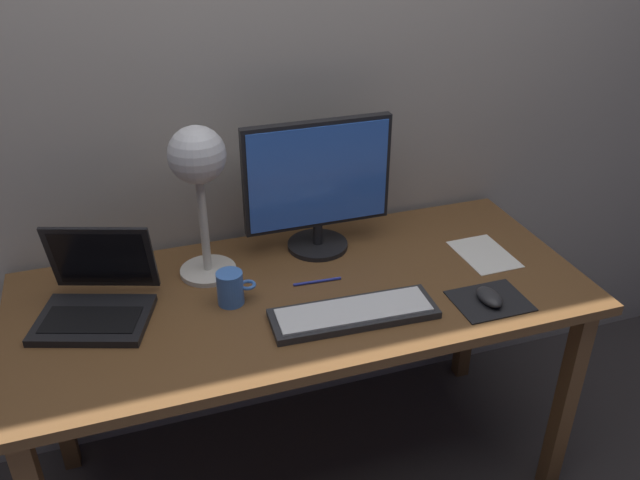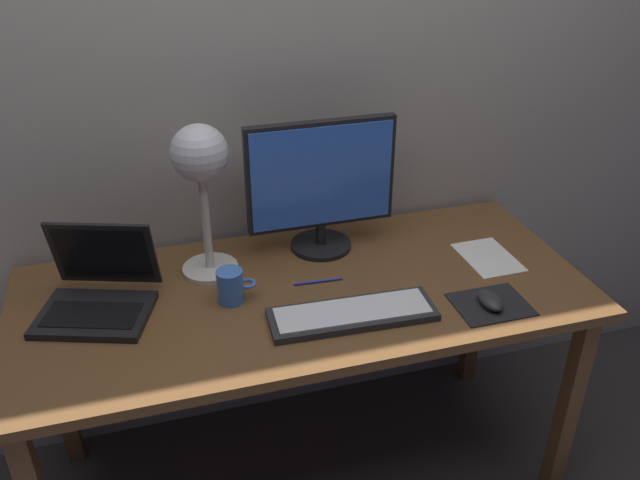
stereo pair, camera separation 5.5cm
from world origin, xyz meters
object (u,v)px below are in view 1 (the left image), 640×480
at_px(monitor, 318,183).
at_px(laptop, 97,290).
at_px(mouse, 489,297).
at_px(pen, 317,281).
at_px(coffee_mug, 231,288).
at_px(desk_lamp, 198,169).
at_px(keyboard_main, 354,313).

height_order(monitor, laptop, monitor).
height_order(mouse, pen, mouse).
distance_m(laptop, mouse, 1.05).
height_order(laptop, mouse, laptop).
relative_size(coffee_mug, pen, 0.76).
bearing_deg(desk_lamp, mouse, -29.41).
xyz_separation_m(keyboard_main, mouse, (0.37, -0.06, 0.01)).
bearing_deg(pen, coffee_mug, -175.04).
xyz_separation_m(monitor, keyboard_main, (-0.02, -0.38, -0.21)).
bearing_deg(desk_lamp, laptop, -163.45).
bearing_deg(mouse, desk_lamp, 150.59).
distance_m(mouse, pen, 0.48).
height_order(keyboard_main, mouse, mouse).
bearing_deg(monitor, keyboard_main, -93.72).
relative_size(monitor, keyboard_main, 1.00).
relative_size(keyboard_main, coffee_mug, 4.18).
xyz_separation_m(keyboard_main, pen, (-0.04, 0.19, -0.01)).
bearing_deg(coffee_mug, monitor, 34.02).
height_order(desk_lamp, coffee_mug, desk_lamp).
relative_size(mouse, coffee_mug, 0.90).
xyz_separation_m(keyboard_main, desk_lamp, (-0.33, 0.34, 0.32)).
bearing_deg(coffee_mug, keyboard_main, -29.52).
xyz_separation_m(mouse, pen, (-0.41, 0.24, -0.02)).
relative_size(monitor, laptop, 1.27).
relative_size(monitor, coffee_mug, 4.19).
distance_m(monitor, pen, 0.30).
bearing_deg(laptop, pen, -5.68).
bearing_deg(laptop, monitor, 11.41).
bearing_deg(pen, desk_lamp, 152.36).
bearing_deg(mouse, pen, 149.40).
height_order(coffee_mug, pen, coffee_mug).
height_order(monitor, mouse, monitor).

